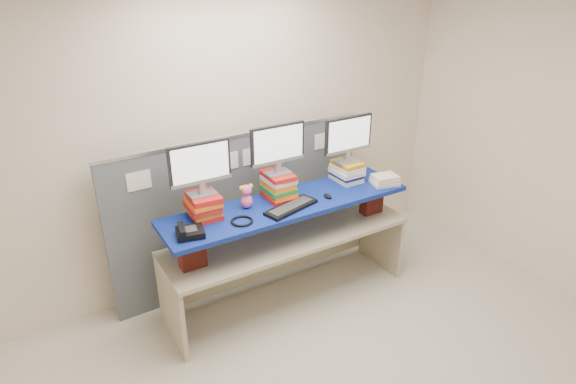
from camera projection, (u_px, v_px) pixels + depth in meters
room at (373, 229)px, 2.98m from camera, size 5.00×4.00×2.80m
cubicle_partition at (244, 209)px, 4.61m from camera, size 2.60×0.06×1.53m
desk at (288, 247)px, 4.38m from camera, size 2.30×0.72×0.69m
brick_pier_left at (192, 252)px, 3.80m from camera, size 0.21×0.12×0.28m
brick_pier_right at (372, 199)px, 4.65m from camera, size 0.21×0.12×0.28m
blue_board at (288, 204)px, 4.20m from camera, size 2.26×0.62×0.04m
book_stack_left at (204, 206)px, 3.90m from camera, size 0.27×0.31×0.21m
book_stack_center at (279, 186)px, 4.22m from camera, size 0.25×0.32×0.24m
book_stack_right at (347, 171)px, 4.58m from camera, size 0.24×0.30×0.19m
monitor_left at (200, 166)px, 3.75m from camera, size 0.51×0.15×0.44m
monitor_center at (278, 146)px, 4.06m from camera, size 0.51×0.15×0.44m
monitor_right at (348, 137)px, 4.43m from camera, size 0.51×0.15×0.44m
keyboard at (291, 207)px, 4.07m from camera, size 0.53×0.28×0.03m
mouse at (328, 196)px, 4.27m from camera, size 0.06×0.10×0.03m
desk_phone at (189, 232)px, 3.65m from camera, size 0.24×0.23×0.09m
headset at (242, 221)px, 3.86m from camera, size 0.22×0.22×0.02m
plush_toy at (247, 196)px, 4.05m from camera, size 0.13×0.09×0.21m
binder_stack at (385, 180)px, 4.53m from camera, size 0.28×0.25×0.09m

